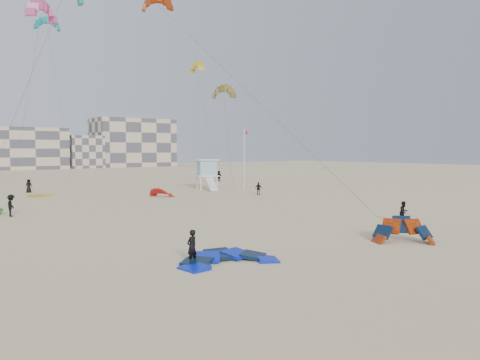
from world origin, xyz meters
TOP-DOWN VIEW (x-y plane):
  - ground at (0.00, 0.00)m, footprint 320.00×320.00m
  - kite_ground_blue at (-1.78, 0.77)m, footprint 5.29×5.48m
  - kite_ground_orange at (9.62, -1.35)m, footprint 5.06×5.06m
  - kite_ground_red_far at (10.51, 32.51)m, footprint 4.11×4.04m
  - kite_ground_yellow at (-1.17, 41.14)m, footprint 3.34×3.46m
  - kitesurfer_main at (-3.33, 1.62)m, footprint 0.71×0.57m
  - kitesurfer_b at (16.54, 3.41)m, footprint 0.83×0.67m
  - kitesurfer_c at (-7.25, 24.64)m, footprint 1.10×1.38m
  - kitesurfer_d at (21.17, 27.18)m, footprint 0.85×0.99m
  - kitesurfer_e at (-1.08, 47.37)m, footprint 0.92×0.65m
  - kitesurfer_f at (31.49, 51.55)m, footprint 0.64×1.78m
  - kite_fly_orange at (8.86, 29.64)m, footprint 5.22×29.81m
  - kite_fly_pink at (0.21, 43.57)m, footprint 5.79×8.46m
  - kite_fly_olive at (21.73, 35.65)m, footprint 5.53×9.04m
  - kite_fly_yellow at (28.63, 54.22)m, footprint 5.13×3.55m
  - kite_fly_teal_b at (5.81, 63.44)m, footprint 4.30×9.49m
  - lifeguard_tower_near at (20.39, 37.88)m, footprint 3.83×6.30m
  - flagpole at (24.24, 34.23)m, footprint 0.69×0.11m
  - condo_mid at (10.00, 130.00)m, footprint 32.00×16.00m
  - condo_east at (50.00, 132.00)m, footprint 26.00×14.00m
  - condo_fill_right at (32.00, 128.00)m, footprint 10.00×10.00m

SIDE VIEW (x-z plane):
  - ground at x=0.00m, z-range 0.00..0.00m
  - kite_ground_blue at x=-1.78m, z-range -0.70..0.70m
  - kite_ground_orange at x=9.62m, z-range -1.81..1.81m
  - kite_ground_red_far at x=10.51m, z-range -1.45..1.45m
  - kite_ground_yellow at x=-1.17m, z-range -0.27..0.27m
  - kitesurfer_d at x=21.17m, z-range 0.00..1.59m
  - kitesurfer_b at x=16.54m, z-range 0.00..1.62m
  - kitesurfer_main at x=-3.33m, z-range 0.00..1.69m
  - kitesurfer_e at x=-1.08m, z-range 0.00..1.77m
  - kitesurfer_c at x=-7.25m, z-range 0.00..1.86m
  - kitesurfer_f at x=31.49m, z-range 0.00..1.90m
  - lifeguard_tower_near at x=20.39m, z-range -0.02..4.26m
  - flagpole at x=24.24m, z-range 0.20..8.69m
  - condo_fill_right at x=32.00m, z-range 0.00..10.00m
  - condo_mid at x=10.00m, z-range 0.00..12.00m
  - condo_east at x=50.00m, z-range 0.00..16.00m
  - kite_fly_olive at x=21.73m, z-range 6.57..20.19m
  - kite_fly_yellow at x=28.63m, z-range 10.00..30.24m
  - kite_fly_orange at x=8.86m, z-range 10.62..32.39m
  - kite_fly_pink at x=0.21m, z-range 11.09..33.75m
  - kite_fly_teal_b at x=5.81m, z-range 12.84..39.18m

